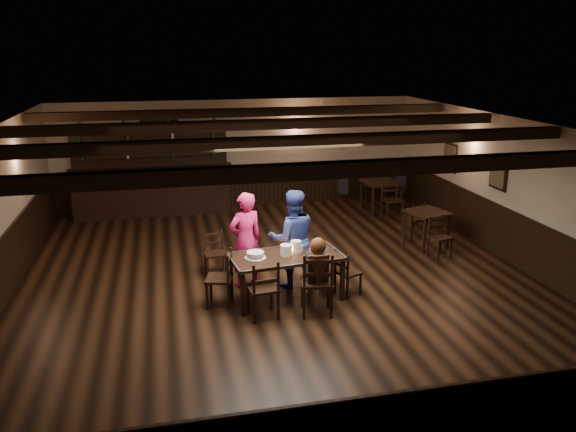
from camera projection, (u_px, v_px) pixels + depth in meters
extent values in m
plane|color=black|center=(278.00, 279.00, 9.90)|extent=(10.00, 10.00, 0.00)
cube|color=beige|center=(238.00, 154.00, 14.18)|extent=(9.00, 0.02, 2.70)
cube|color=beige|center=(395.00, 359.00, 4.84)|extent=(9.00, 0.02, 2.70)
cube|color=beige|center=(514.00, 192.00, 10.45)|extent=(0.02, 10.00, 2.70)
cube|color=silver|center=(277.00, 126.00, 9.12)|extent=(9.00, 10.00, 0.02)
cube|color=black|center=(239.00, 186.00, 14.39)|extent=(9.00, 0.04, 1.00)
cube|color=black|center=(0.00, 275.00, 8.81)|extent=(0.04, 10.00, 1.00)
cube|color=black|center=(507.00, 235.00, 10.69)|extent=(0.04, 10.00, 1.00)
cube|color=black|center=(160.00, 137.00, 13.61)|extent=(0.90, 0.03, 1.00)
cube|color=black|center=(160.00, 137.00, 13.59)|extent=(0.80, 0.02, 0.90)
cube|color=black|center=(499.00, 173.00, 10.84)|extent=(0.03, 0.55, 0.65)
cube|color=#72664C|center=(498.00, 173.00, 10.84)|extent=(0.02, 0.45, 0.55)
cube|color=black|center=(450.00, 157.00, 12.63)|extent=(0.03, 0.55, 0.65)
cube|color=#72664C|center=(450.00, 157.00, 12.63)|extent=(0.02, 0.45, 0.55)
cube|color=black|center=(331.00, 170.00, 6.34)|extent=(8.90, 0.18, 0.18)
cube|color=black|center=(291.00, 142.00, 8.21)|extent=(8.90, 0.18, 0.18)
cube|color=black|center=(266.00, 124.00, 10.08)|extent=(8.90, 0.18, 0.18)
cube|color=black|center=(249.00, 112.00, 11.95)|extent=(8.90, 0.18, 0.18)
cube|color=black|center=(243.00, 295.00, 8.46)|extent=(0.07, 0.07, 0.71)
cube|color=black|center=(231.00, 276.00, 9.15)|extent=(0.07, 0.07, 0.71)
cube|color=black|center=(342.00, 280.00, 8.98)|extent=(0.07, 0.07, 0.71)
cube|color=black|center=(324.00, 264.00, 9.67)|extent=(0.07, 0.07, 0.71)
cube|color=black|center=(286.00, 256.00, 8.96)|extent=(1.86, 1.08, 0.04)
cube|color=#A5A8AD|center=(278.00, 248.00, 9.34)|extent=(1.76, 0.24, 0.05)
cube|color=#A5A8AD|center=(295.00, 266.00, 8.57)|extent=(1.76, 0.24, 0.05)
cube|color=#A5A8AD|center=(336.00, 250.00, 9.23)|extent=(0.13, 0.88, 0.05)
cube|color=#A5A8AD|center=(233.00, 263.00, 8.68)|extent=(0.13, 0.88, 0.05)
cube|color=black|center=(271.00, 297.00, 8.69)|extent=(0.04, 0.04, 0.44)
cube|color=black|center=(278.00, 306.00, 8.37)|extent=(0.04, 0.04, 0.44)
cube|color=black|center=(248.00, 300.00, 8.57)|extent=(0.04, 0.04, 0.44)
cube|color=black|center=(254.00, 310.00, 8.25)|extent=(0.04, 0.04, 0.44)
cube|color=black|center=(263.00, 288.00, 8.40)|extent=(0.48, 0.46, 0.04)
cube|color=black|center=(266.00, 278.00, 8.18)|extent=(0.44, 0.09, 0.47)
cube|color=black|center=(266.00, 281.00, 8.19)|extent=(0.37, 0.07, 0.05)
cube|color=black|center=(266.00, 270.00, 8.14)|extent=(0.37, 0.07, 0.05)
cube|color=black|center=(328.00, 293.00, 8.78)|extent=(0.05, 0.05, 0.49)
cube|color=black|center=(331.00, 304.00, 8.41)|extent=(0.05, 0.05, 0.49)
cube|color=black|center=(302.00, 293.00, 8.76)|extent=(0.05, 0.05, 0.49)
cube|color=black|center=(304.00, 304.00, 8.39)|extent=(0.05, 0.05, 0.49)
cube|color=black|center=(317.00, 282.00, 8.51)|extent=(0.55, 0.53, 0.05)
cube|color=black|center=(318.00, 272.00, 8.25)|extent=(0.48, 0.12, 0.51)
cube|color=black|center=(318.00, 275.00, 8.26)|extent=(0.41, 0.10, 0.06)
cube|color=black|center=(318.00, 262.00, 8.21)|extent=(0.41, 0.10, 0.06)
cube|color=black|center=(211.00, 287.00, 9.05)|extent=(0.04, 0.04, 0.43)
cube|color=black|center=(232.00, 288.00, 9.03)|extent=(0.04, 0.04, 0.43)
cube|color=black|center=(207.00, 297.00, 8.70)|extent=(0.04, 0.04, 0.43)
cube|color=black|center=(229.00, 297.00, 8.69)|extent=(0.04, 0.04, 0.43)
cube|color=black|center=(219.00, 278.00, 8.80)|extent=(0.50, 0.51, 0.04)
cube|color=black|center=(230.00, 265.00, 8.72)|extent=(0.15, 0.42, 0.45)
cube|color=black|center=(230.00, 268.00, 8.74)|extent=(0.12, 0.35, 0.05)
cube|color=black|center=(229.00, 257.00, 8.69)|extent=(0.12, 0.35, 0.05)
cube|color=black|center=(360.00, 285.00, 9.23)|extent=(0.04, 0.04, 0.37)
cube|color=black|center=(347.00, 289.00, 9.07)|extent=(0.04, 0.04, 0.37)
cube|color=black|center=(348.00, 279.00, 9.47)|extent=(0.04, 0.04, 0.37)
cube|color=black|center=(335.00, 283.00, 9.31)|extent=(0.04, 0.04, 0.37)
cube|color=black|center=(348.00, 272.00, 9.21)|extent=(0.45, 0.46, 0.03)
cube|color=black|center=(342.00, 263.00, 9.07)|extent=(0.17, 0.34, 0.38)
cube|color=black|center=(341.00, 266.00, 9.09)|extent=(0.14, 0.29, 0.04)
cube|color=black|center=(342.00, 257.00, 9.04)|extent=(0.14, 0.29, 0.04)
cube|color=black|center=(208.00, 269.00, 9.88)|extent=(0.03, 0.03, 0.38)
cube|color=black|center=(205.00, 263.00, 10.16)|extent=(0.03, 0.03, 0.38)
cube|color=black|center=(226.00, 267.00, 9.97)|extent=(0.03, 0.03, 0.38)
cube|color=black|center=(223.00, 261.00, 10.24)|extent=(0.03, 0.03, 0.38)
cube|color=black|center=(215.00, 254.00, 10.00)|extent=(0.39, 0.37, 0.04)
cube|color=black|center=(213.00, 241.00, 10.08)|extent=(0.37, 0.05, 0.40)
cube|color=black|center=(213.00, 243.00, 10.09)|extent=(0.32, 0.04, 0.04)
cube|color=black|center=(213.00, 234.00, 10.05)|extent=(0.32, 0.04, 0.04)
imported|color=#DA1F4E|center=(246.00, 240.00, 9.43)|extent=(0.70, 0.57, 1.65)
imported|color=navy|center=(292.00, 238.00, 9.44)|extent=(0.85, 0.68, 1.69)
cube|color=black|center=(315.00, 279.00, 8.61)|extent=(0.31, 0.31, 0.12)
cube|color=black|center=(317.00, 268.00, 8.44)|extent=(0.33, 0.19, 0.46)
cylinder|color=black|center=(317.00, 255.00, 8.38)|extent=(0.10, 0.33, 0.33)
sphere|color=#D8A384|center=(317.00, 246.00, 8.34)|extent=(0.20, 0.20, 0.20)
sphere|color=#39220D|center=(318.00, 246.00, 8.31)|extent=(0.25, 0.25, 0.25)
cone|color=#39220D|center=(319.00, 273.00, 8.33)|extent=(0.19, 0.19, 0.58)
cylinder|color=white|center=(255.00, 258.00, 8.81)|extent=(0.34, 0.34, 0.01)
cylinder|color=white|center=(255.00, 254.00, 8.80)|extent=(0.27, 0.27, 0.09)
cylinder|color=silver|center=(255.00, 256.00, 8.81)|extent=(0.29, 0.29, 0.05)
cylinder|color=white|center=(286.00, 250.00, 8.91)|extent=(0.19, 0.19, 0.18)
cylinder|color=white|center=(296.00, 246.00, 9.04)|extent=(0.17, 0.17, 0.20)
cylinder|color=#A5A8AD|center=(290.00, 252.00, 9.03)|extent=(0.04, 0.04, 0.03)
sphere|color=orange|center=(290.00, 251.00, 9.02)|extent=(0.03, 0.03, 0.03)
cylinder|color=silver|center=(310.00, 251.00, 9.00)|extent=(0.03, 0.03, 0.09)
cylinder|color=#A5A8AD|center=(314.00, 250.00, 9.02)|extent=(0.04, 0.04, 0.09)
cylinder|color=silver|center=(301.00, 248.00, 9.11)|extent=(0.06, 0.06, 0.10)
cube|color=maroon|center=(316.00, 252.00, 9.06)|extent=(0.34, 0.32, 0.00)
cube|color=#101B50|center=(318.00, 249.00, 9.22)|extent=(0.32, 0.24, 0.00)
cube|color=black|center=(153.00, 192.00, 13.63)|extent=(3.69, 0.60, 1.10)
cube|color=black|center=(151.00, 169.00, 13.46)|extent=(3.89, 0.70, 0.05)
cube|color=black|center=(151.00, 168.00, 13.72)|extent=(3.69, 0.10, 2.20)
cube|color=black|center=(151.00, 158.00, 13.56)|extent=(3.59, 0.22, 0.03)
cube|color=black|center=(150.00, 144.00, 13.46)|extent=(3.59, 0.22, 0.03)
cube|color=black|center=(149.00, 129.00, 13.36)|extent=(3.59, 0.22, 0.03)
cube|color=black|center=(427.00, 212.00, 11.33)|extent=(0.91, 0.91, 0.04)
cube|color=black|center=(424.00, 237.00, 11.04)|extent=(0.05, 0.05, 0.71)
cube|color=black|center=(404.00, 228.00, 11.56)|extent=(0.05, 0.05, 0.71)
cube|color=black|center=(448.00, 232.00, 11.31)|extent=(0.05, 0.05, 0.71)
cube|color=black|center=(428.00, 224.00, 11.84)|extent=(0.05, 0.05, 0.71)
cube|color=black|center=(381.00, 183.00, 13.82)|extent=(0.92, 0.92, 0.04)
cube|color=black|center=(373.00, 202.00, 13.50)|extent=(0.06, 0.06, 0.71)
cube|color=black|center=(361.00, 195.00, 14.18)|extent=(0.06, 0.06, 0.71)
cube|color=black|center=(400.00, 200.00, 13.68)|extent=(0.06, 0.06, 0.71)
cube|color=black|center=(388.00, 193.00, 14.36)|extent=(0.06, 0.06, 0.71)
cube|color=black|center=(343.00, 182.00, 13.85)|extent=(0.31, 0.41, 0.53)
sphere|color=#D8A384|center=(343.00, 168.00, 13.75)|extent=(0.21, 0.21, 0.21)
sphere|color=black|center=(343.00, 166.00, 13.74)|extent=(0.22, 0.22, 0.22)
cube|color=black|center=(400.00, 181.00, 14.00)|extent=(0.27, 0.38, 0.50)
sphere|color=#D8A384|center=(401.00, 168.00, 13.91)|extent=(0.19, 0.19, 0.19)
sphere|color=black|center=(401.00, 167.00, 13.90)|extent=(0.20, 0.20, 0.20)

